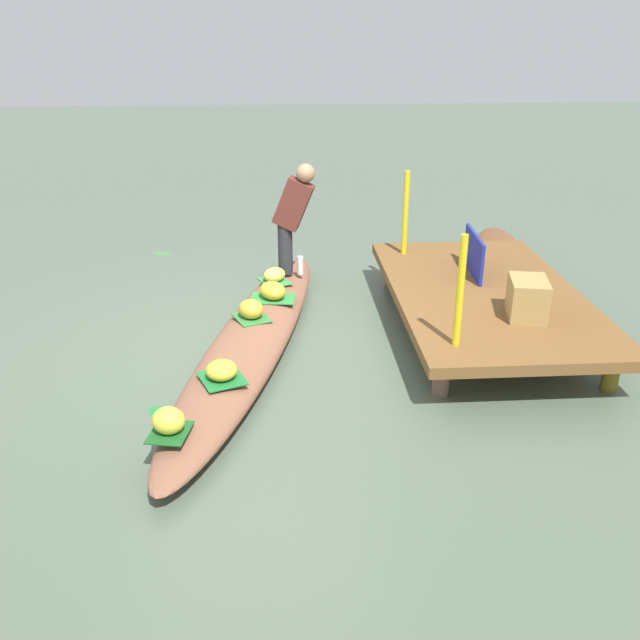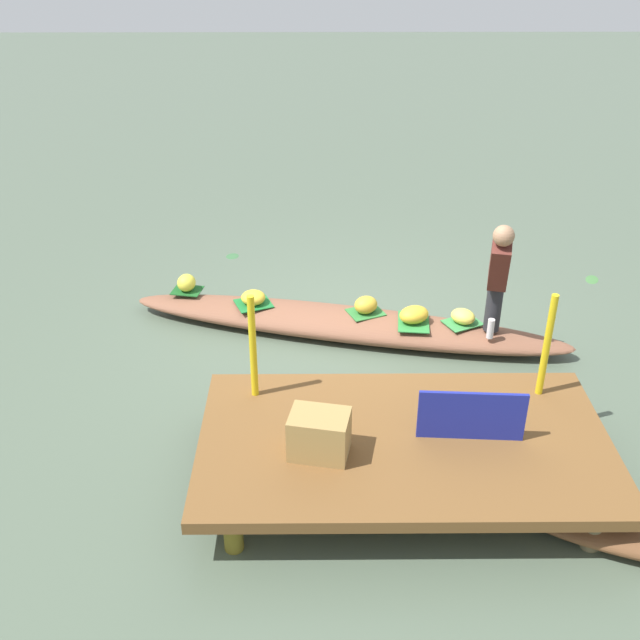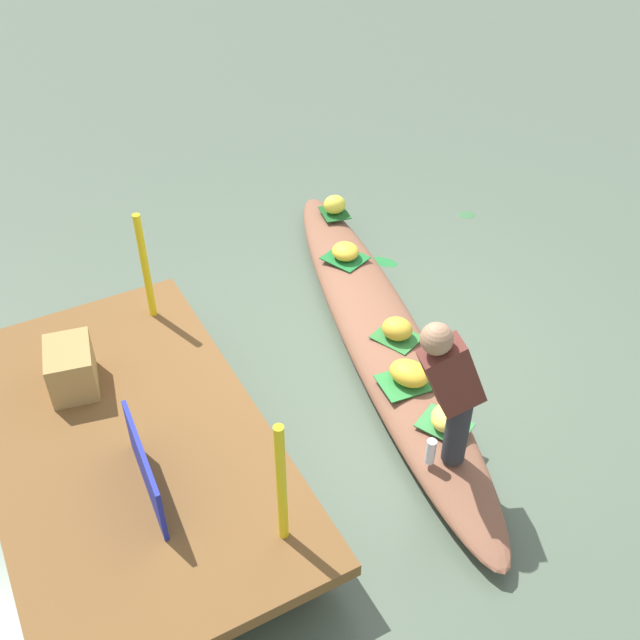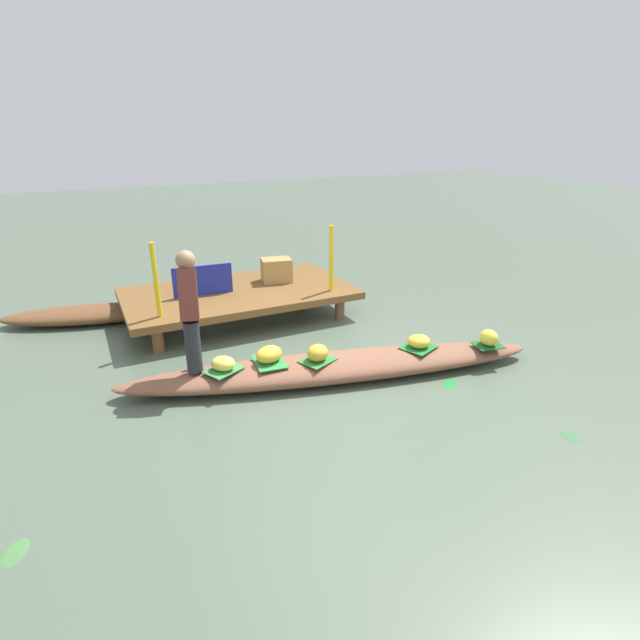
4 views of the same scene
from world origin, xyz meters
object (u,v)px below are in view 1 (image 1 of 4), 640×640
at_px(banana_bunch_2, 251,309).
at_px(market_banner, 474,254).
at_px(produce_crate, 528,298).
at_px(moored_boat, 498,255).
at_px(banana_bunch_0, 274,275).
at_px(banana_bunch_4, 168,420).
at_px(vendor_person, 293,212).
at_px(water_bottle, 300,265).
at_px(vendor_boat, 252,340).
at_px(banana_bunch_1, 273,291).
at_px(banana_bunch_3, 222,370).

distance_m(banana_bunch_2, market_banner, 2.40).
bearing_deg(produce_crate, moored_boat, 167.44).
bearing_deg(produce_crate, banana_bunch_0, -123.62).
xyz_separation_m(moored_boat, banana_bunch_0, (1.12, -2.82, 0.22)).
relative_size(banana_bunch_0, banana_bunch_4, 1.13).
relative_size(moored_boat, vendor_person, 1.99).
bearing_deg(water_bottle, vendor_person, -108.29).
bearing_deg(vendor_boat, banana_bunch_0, -177.10).
relative_size(vendor_boat, moored_boat, 1.94).
height_order(banana_bunch_1, produce_crate, produce_crate).
xyz_separation_m(vendor_boat, banana_bunch_3, (0.98, -0.21, 0.20)).
height_order(banana_bunch_0, market_banner, market_banner).
distance_m(banana_bunch_3, vendor_person, 2.58).
relative_size(banana_bunch_1, vendor_person, 0.26).
bearing_deg(banana_bunch_3, banana_bunch_2, 170.35).
height_order(vendor_boat, banana_bunch_0, banana_bunch_0).
bearing_deg(banana_bunch_3, water_bottle, 163.33).
distance_m(banana_bunch_0, banana_bunch_1, 0.50).
bearing_deg(banana_bunch_1, banana_bunch_2, -23.13).
xyz_separation_m(banana_bunch_2, produce_crate, (0.51, 2.46, 0.24)).
relative_size(banana_bunch_0, banana_bunch_2, 1.01).
height_order(banana_bunch_4, water_bottle, water_bottle).
bearing_deg(moored_boat, banana_bunch_0, -53.81).
height_order(moored_boat, produce_crate, produce_crate).
bearing_deg(banana_bunch_4, banana_bunch_1, 163.51).
relative_size(vendor_person, produce_crate, 2.78).
height_order(banana_bunch_0, banana_bunch_2, banana_bunch_2).
bearing_deg(banana_bunch_3, vendor_boat, 167.97).
bearing_deg(vendor_boat, banana_bunch_2, -165.11).
height_order(banana_bunch_3, water_bottle, water_bottle).
xyz_separation_m(market_banner, produce_crate, (1.16, 0.17, -0.04)).
relative_size(vendor_boat, produce_crate, 10.71).
distance_m(vendor_boat, market_banner, 2.50).
xyz_separation_m(banana_bunch_0, market_banner, (0.32, 2.07, 0.30)).
bearing_deg(moored_boat, banana_bunch_1, -45.79).
bearing_deg(banana_bunch_4, produce_crate, 115.94).
relative_size(water_bottle, market_banner, 0.25).
distance_m(banana_bunch_2, water_bottle, 1.31).
distance_m(banana_bunch_2, produce_crate, 2.53).
relative_size(banana_bunch_1, market_banner, 0.38).
distance_m(water_bottle, produce_crate, 2.60).
bearing_deg(banana_bunch_1, moored_boat, 119.78).
bearing_deg(vendor_person, water_bottle, 71.71).
height_order(market_banner, produce_crate, market_banner).
xyz_separation_m(banana_bunch_0, vendor_person, (-0.25, 0.22, 0.62)).
xyz_separation_m(vendor_boat, banana_bunch_1, (-0.70, 0.20, 0.22)).
xyz_separation_m(moored_boat, banana_bunch_4, (4.06, -3.56, 0.24)).
height_order(banana_bunch_0, banana_bunch_3, banana_bunch_0).
distance_m(banana_bunch_3, produce_crate, 2.77).
height_order(moored_boat, banana_bunch_0, banana_bunch_0).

